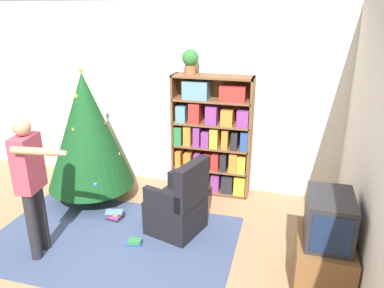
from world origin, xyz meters
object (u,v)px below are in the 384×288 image
(armchair, at_px, (178,207))
(television, at_px, (329,218))
(bookshelf, at_px, (212,138))
(christmas_tree, at_px, (87,131))
(standing_person, at_px, (31,178))
(potted_plant, at_px, (190,60))

(armchair, bearing_deg, television, 89.91)
(bookshelf, height_order, christmas_tree, christmas_tree)
(television, bearing_deg, armchair, 163.26)
(television, height_order, armchair, television)
(television, bearing_deg, bookshelf, 131.98)
(bookshelf, relative_size, television, 2.90)
(christmas_tree, bearing_deg, bookshelf, 22.65)
(bookshelf, bearing_deg, television, -48.02)
(television, xyz_separation_m, christmas_tree, (-2.98, 0.96, 0.28))
(christmas_tree, bearing_deg, television, -17.76)
(television, xyz_separation_m, standing_person, (-2.90, -0.31, 0.19))
(television, distance_m, potted_plant, 2.65)
(standing_person, bearing_deg, bookshelf, 136.51)
(armchair, relative_size, potted_plant, 2.80)
(bookshelf, xyz_separation_m, television, (1.44, -1.60, -0.10))
(standing_person, bearing_deg, television, 89.96)
(christmas_tree, bearing_deg, potted_plant, 27.98)
(armchair, xyz_separation_m, standing_person, (-1.31, -0.79, 0.57))
(christmas_tree, distance_m, armchair, 1.62)
(standing_person, height_order, potted_plant, potted_plant)
(christmas_tree, bearing_deg, standing_person, -86.04)
(christmas_tree, height_order, potted_plant, potted_plant)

